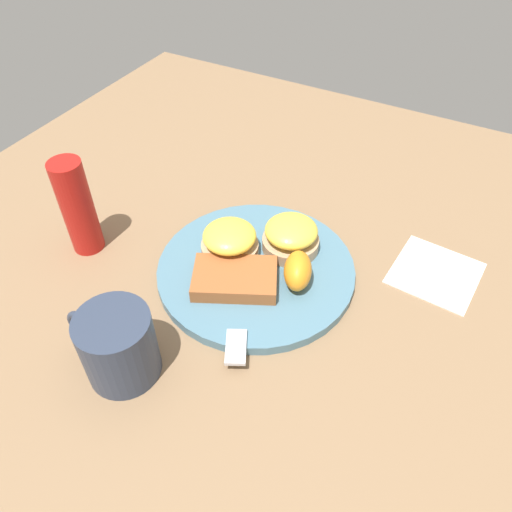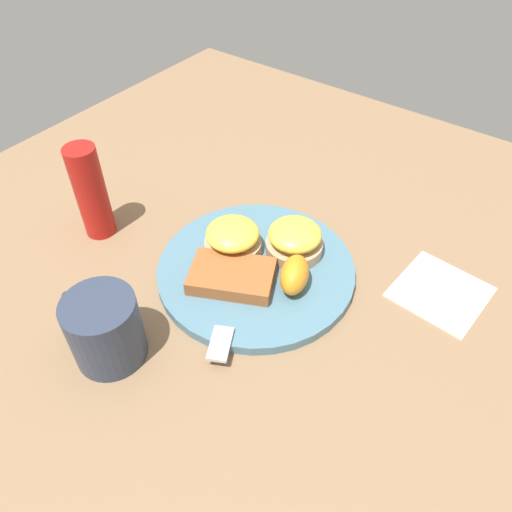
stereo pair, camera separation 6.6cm
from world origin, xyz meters
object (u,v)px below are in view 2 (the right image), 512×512
condiment_bottle (91,192)px  orange_wedge (294,276)px  cup (104,329)px  fork (233,295)px  sandwich_benedict_left (295,240)px  sandwich_benedict_right (233,239)px  hashbrown_patty (232,276)px

condiment_bottle → orange_wedge: bearing=-168.1°
condiment_bottle → cup: bearing=141.9°
orange_wedge → fork: (0.05, 0.06, -0.02)m
sandwich_benedict_left → sandwich_benedict_right: (0.07, 0.05, 0.00)m
sandwich_benedict_left → cup: 0.27m
sandwich_benedict_right → cup: size_ratio=0.70×
sandwich_benedict_left → fork: sandwich_benedict_left is taller
sandwich_benedict_left → cup: size_ratio=0.70×
sandwich_benedict_right → orange_wedge: (-0.10, 0.01, -0.00)m
fork → cup: bearing=64.2°
orange_wedge → condiment_bottle: condiment_bottle is taller
condiment_bottle → sandwich_benedict_left: bearing=-155.6°
fork → condiment_bottle: (0.25, 0.01, 0.06)m
hashbrown_patty → sandwich_benedict_right: bearing=-53.3°
sandwich_benedict_left → orange_wedge: sandwich_benedict_left is taller
orange_wedge → cup: 0.24m
orange_wedge → condiment_bottle: (0.30, 0.06, 0.04)m
sandwich_benedict_left → sandwich_benedict_right: size_ratio=1.00×
cup → sandwich_benedict_left: bearing=-108.6°
hashbrown_patty → orange_wedge: (-0.07, -0.04, 0.01)m
sandwich_benedict_right → fork: sandwich_benedict_right is taller
cup → fork: bearing=-115.8°
hashbrown_patty → cup: (0.05, 0.16, 0.02)m
orange_wedge → fork: size_ratio=0.28×
orange_wedge → condiment_bottle: size_ratio=0.42×
sandwich_benedict_left → fork: bearing=81.5°
sandwich_benedict_right → hashbrown_patty: (-0.03, 0.05, -0.01)m
hashbrown_patty → orange_wedge: 0.08m
sandwich_benedict_left → orange_wedge: 0.07m
sandwich_benedict_left → condiment_bottle: condiment_bottle is taller
sandwich_benedict_left → hashbrown_patty: size_ratio=0.73×
sandwich_benedict_left → fork: 0.12m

